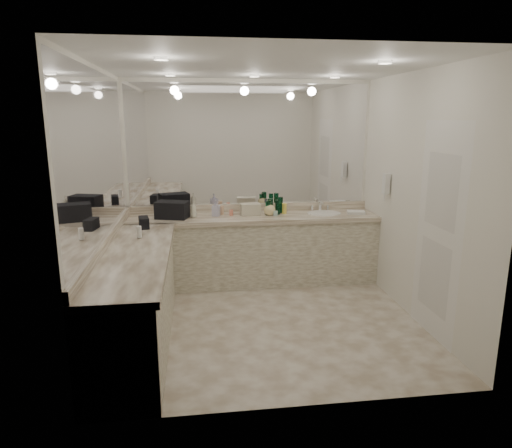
{
  "coord_description": "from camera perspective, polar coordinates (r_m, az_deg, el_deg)",
  "views": [
    {
      "loc": [
        -0.7,
        -4.46,
        2.12
      ],
      "look_at": [
        -0.06,
        0.4,
        0.97
      ],
      "focal_mm": 32.0,
      "sensor_mm": 36.0,
      "label": 1
    }
  ],
  "objects": [
    {
      "name": "amenity_bottle_3",
      "position": [
        5.78,
        -10.32,
        1.12
      ],
      "size": [
        0.05,
        0.05,
        0.08
      ],
      "primitive_type": "cylinder",
      "color": "silver",
      "rests_on": "vanity_back_top"
    },
    {
      "name": "amenity_bottle_4",
      "position": [
        5.83,
        -3.12,
        1.43
      ],
      "size": [
        0.05,
        0.05,
        0.08
      ],
      "primitive_type": "cylinder",
      "color": "#E57F66",
      "rests_on": "vanity_back_top"
    },
    {
      "name": "mirror_back",
      "position": [
        6.0,
        -0.86,
        9.85
      ],
      "size": [
        3.12,
        0.01,
        1.55
      ],
      "primitive_type": "cube",
      "color": "white",
      "rests_on": "wall_back"
    },
    {
      "name": "wall_back",
      "position": [
        6.06,
        -0.85,
        5.36
      ],
      "size": [
        3.2,
        0.02,
        2.6
      ],
      "primitive_type": "cube",
      "color": "silver",
      "rests_on": "floor"
    },
    {
      "name": "cream_cosmetic_case",
      "position": [
        5.86,
        -0.73,
        1.85
      ],
      "size": [
        0.27,
        0.18,
        0.15
      ],
      "primitive_type": "cube",
      "rotation": [
        0.0,
        0.0,
        0.09
      ],
      "color": "beige",
      "rests_on": "vanity_back_top"
    },
    {
      "name": "soap_bottle_b",
      "position": [
        5.81,
        -5.03,
        1.97
      ],
      "size": [
        0.11,
        0.12,
        0.2
      ],
      "primitive_type": "imported",
      "rotation": [
        0.0,
        0.0,
        -0.33
      ],
      "color": "#B4B1CA",
      "rests_on": "vanity_back_top"
    },
    {
      "name": "hand_towel",
      "position": [
        6.07,
        12.39,
        1.42
      ],
      "size": [
        0.25,
        0.19,
        0.04
      ],
      "primitive_type": "cube",
      "rotation": [
        0.0,
        0.0,
        -0.23
      ],
      "color": "white",
      "rests_on": "vanity_back_top"
    },
    {
      "name": "faucet",
      "position": [
        6.21,
        8.0,
        2.34
      ],
      "size": [
        0.24,
        0.16,
        0.14
      ],
      "primitive_type": "cube",
      "color": "silver",
      "rests_on": "vanity_back_top"
    },
    {
      "name": "vanity_back_top",
      "position": [
        5.83,
        -0.48,
        0.77
      ],
      "size": [
        3.2,
        0.64,
        0.06
      ],
      "primitive_type": "cube",
      "color": "beige",
      "rests_on": "vanity_back_base"
    },
    {
      "name": "green_bottle_2",
      "position": [
        5.86,
        1.8,
        2.18
      ],
      "size": [
        0.07,
        0.07,
        0.21
      ],
      "primitive_type": "cylinder",
      "color": "#094A2A",
      "rests_on": "vanity_back_top"
    },
    {
      "name": "mirror_left",
      "position": [
        4.56,
        -18.94,
        8.1
      ],
      "size": [
        0.01,
        2.92,
        1.55
      ],
      "primitive_type": "cube",
      "color": "white",
      "rests_on": "wall_left"
    },
    {
      "name": "door",
      "position": [
        4.7,
        21.82,
        -0.98
      ],
      "size": [
        0.02,
        0.82,
        2.1
      ],
      "primitive_type": "cube",
      "color": "white",
      "rests_on": "wall_right"
    },
    {
      "name": "backsplash_back",
      "position": [
        6.1,
        -0.82,
        2.08
      ],
      "size": [
        3.2,
        0.04,
        0.1
      ],
      "primitive_type": "cube",
      "color": "beige",
      "rests_on": "vanity_back_top"
    },
    {
      "name": "lotion_left",
      "position": [
        4.87,
        -14.41,
        -1.07
      ],
      "size": [
        0.05,
        0.05,
        0.12
      ],
      "primitive_type": "cylinder",
      "color": "white",
      "rests_on": "vanity_left_top"
    },
    {
      "name": "backsplash_left",
      "position": [
        4.7,
        -18.1,
        -1.95
      ],
      "size": [
        0.04,
        3.0,
        0.1
      ],
      "primitive_type": "cube",
      "color": "beige",
      "rests_on": "vanity_left_top"
    },
    {
      "name": "soap_bottle_c",
      "position": [
        5.85,
        1.72,
        2.07
      ],
      "size": [
        0.16,
        0.16,
        0.19
      ],
      "primitive_type": "imported",
      "rotation": [
        0.0,
        0.0,
        -0.06
      ],
      "color": "beige",
      "rests_on": "vanity_back_top"
    },
    {
      "name": "wall_right",
      "position": [
        5.09,
        19.47,
        3.11
      ],
      "size": [
        0.02,
        3.0,
        2.6
      ],
      "primitive_type": "cube",
      "color": "silver",
      "rests_on": "floor"
    },
    {
      "name": "green_bottle_0",
      "position": [
        6.0,
        3.07,
        2.4
      ],
      "size": [
        0.06,
        0.06,
        0.21
      ],
      "primitive_type": "cylinder",
      "color": "#094A2A",
      "rests_on": "vanity_back_top"
    },
    {
      "name": "green_bottle_1",
      "position": [
        5.85,
        1.52,
        2.01
      ],
      "size": [
        0.07,
        0.07,
        0.18
      ],
      "primitive_type": "cylinder",
      "color": "#094A2A",
      "rests_on": "vanity_back_top"
    },
    {
      "name": "vanity_back_base",
      "position": [
        5.96,
        -0.48,
        -3.45
      ],
      "size": [
        3.2,
        0.6,
        0.84
      ],
      "primitive_type": "cube",
      "color": "silver",
      "rests_on": "floor"
    },
    {
      "name": "sink",
      "position": [
        6.03,
        8.51,
        1.26
      ],
      "size": [
        0.44,
        0.44,
        0.03
      ],
      "primitive_type": "cylinder",
      "color": "white",
      "rests_on": "vanity_back_top"
    },
    {
      "name": "black_toiletry_bag",
      "position": [
        5.76,
        -10.44,
        1.81
      ],
      "size": [
        0.44,
        0.34,
        0.22
      ],
      "primitive_type": "cube",
      "rotation": [
        0.0,
        0.0,
        -0.3
      ],
      "color": "black",
      "rests_on": "vanity_back_top"
    },
    {
      "name": "wall_left",
      "position": [
        4.63,
        -18.65,
        2.23
      ],
      "size": [
        0.02,
        3.0,
        2.6
      ],
      "primitive_type": "cube",
      "color": "silver",
      "rests_on": "floor"
    },
    {
      "name": "amenity_bottle_2",
      "position": [
        5.72,
        -10.27,
        1.01
      ],
      "size": [
        0.05,
        0.05,
        0.08
      ],
      "primitive_type": "cylinder",
      "color": "#E0B28C",
      "rests_on": "vanity_back_top"
    },
    {
      "name": "wall_phone",
      "position": [
        5.69,
        15.95,
        4.85
      ],
      "size": [
        0.06,
        0.1,
        0.24
      ],
      "primitive_type": "cube",
      "color": "white",
      "rests_on": "wall_right"
    },
    {
      "name": "vanity_left_base",
      "position": [
        4.54,
        -14.77,
        -9.33
      ],
      "size": [
        0.6,
        2.4,
        0.84
      ],
      "primitive_type": "cube",
      "color": "silver",
      "rests_on": "floor"
    },
    {
      "name": "black_bag_spill",
      "position": [
        5.32,
        -13.83,
        0.19
      ],
      "size": [
        0.14,
        0.24,
        0.12
      ],
      "primitive_type": "cube",
      "rotation": [
        0.0,
        0.0,
        0.19
      ],
      "color": "black",
      "rests_on": "vanity_left_top"
    },
    {
      "name": "amenity_bottle_0",
      "position": [
        5.96,
        1.78,
        1.94
      ],
      "size": [
        0.04,
        0.04,
        0.12
      ],
      "primitive_type": "cylinder",
      "color": "#3F3F4C",
      "rests_on": "vanity_back_top"
    },
    {
      "name": "amenity_bottle_6",
      "position": [
        5.95,
        3.56,
        1.95
      ],
      "size": [
        0.06,
        0.06,
        0.14
      ],
      "primitive_type": "cylinder",
      "color": "#F2D84C",
      "rests_on": "vanity_back_top"
    },
    {
      "name": "floor",
      "position": [
        4.99,
        1.27,
        -12.0
      ],
      "size": [
        3.2,
        3.2,
        0.0
      ],
      "primitive_type": "plane",
      "color": "beige",
      "rests_on": "ground"
    },
    {
      "name": "amenity_bottle_1",
      "position": [
        5.91,
        -4.31,
        1.74
      ],
      "size": [
        0.05,
        0.05,
        0.11
      ],
      "primitive_type": "cylinder",
      "color": "#E0B28C",
      "rests_on": "vanity_back_top"
    },
    {
      "name": "ceiling",
      "position": [
        4.54,
        1.44,
        19.2
      ],
      "size": [
        3.2,
        3.2,
        0.0
      ],
      "primitive_type": "plane",
      "color": "white",
      "rests_on": "floor"
    },
    {
      "name": "soap_bottle_a",
      "position": [
        5.76,
        -7.83,
        1.85
      ],
      "size": [
        0.09,
        0.09,
        0.21
      ],
      "primitive_type": "imported",
      "rotation": [
        0.0,
        0.0,
        -0.13
      ],
      "color": "beige",
      "rests_on": "vanity_back_top"
    },
    {
      "name": "amenity_bottle_5",
      "position": [
        5.83,
        2.44,
        1.35
      ],
      "size": [
        0.06,
        0.06,
        0.06
      ],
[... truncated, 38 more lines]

